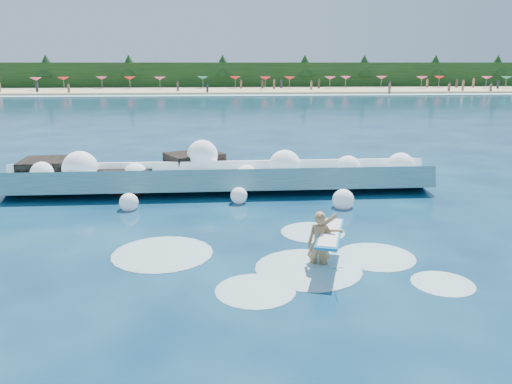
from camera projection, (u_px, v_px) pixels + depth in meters
ground at (207, 254)px, 13.58m from camera, size 200.00×200.00×0.00m
beach at (215, 90)px, 88.78m from camera, size 140.00×20.00×0.40m
wet_band at (215, 95)px, 78.21m from camera, size 140.00×5.00×0.08m
treeline at (215, 76)px, 97.85m from camera, size 140.00×4.00×5.00m
breaking_wave at (221, 178)px, 20.26m from camera, size 16.84×2.68×1.45m
rock_cluster at (120, 175)px, 20.87m from camera, size 8.45×3.62×1.53m
surfer_with_board at (322, 242)px, 12.65m from camera, size 1.27×2.92×1.73m
wave_spray at (223, 169)px, 20.09m from camera, size 15.37×4.57×2.08m
surf_foam at (273, 260)px, 13.18m from camera, size 8.95×5.85×0.14m
beach_umbrellas at (214, 78)px, 90.34m from camera, size 111.66×6.36×0.50m
beachgoers at (195, 86)px, 85.57m from camera, size 107.73×13.22×1.93m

